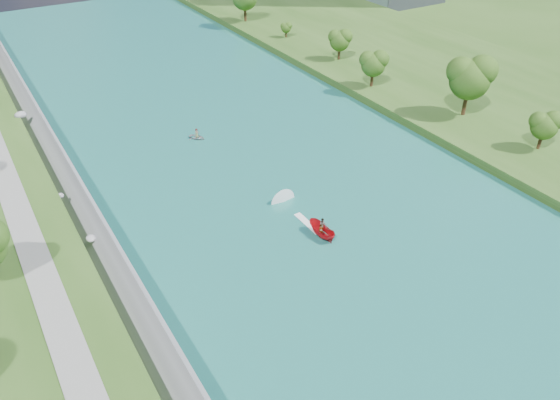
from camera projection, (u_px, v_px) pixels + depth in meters
ground at (391, 283)px, 59.65m from camera, size 260.00×260.00×0.00m
river_water at (293, 197)px, 73.81m from camera, size 55.00×240.00×0.10m
berm_east at (532, 112)px, 94.85m from camera, size 44.00×240.00×1.50m
riprap_bank at (101, 251)px, 61.38m from camera, size 4.82×236.00×4.46m
riverside_path at (35, 257)px, 57.78m from camera, size 3.00×200.00×0.10m
trees_east at (404, 64)px, 98.57m from camera, size 16.69×136.16×11.93m
motorboat at (315, 225)px, 67.05m from camera, size 3.60×19.03×2.09m
raft at (197, 136)px, 87.66m from camera, size 3.19×3.42×1.73m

